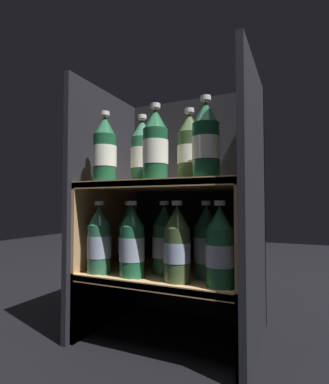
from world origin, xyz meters
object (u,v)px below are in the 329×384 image
Objects in this scene: bottle_upper_front_2 at (206,142)px; bottle_lower_front_0 at (99,241)px; bottle_upper_back_0 at (142,153)px; bottle_upper_back_1 at (190,149)px; bottle_lower_back_0 at (129,239)px; bottle_lower_front_1 at (132,243)px; bottle_lower_back_2 at (207,244)px; bottle_lower_front_2 at (177,246)px; bottle_upper_front_1 at (155,147)px; bottle_upper_front_0 at (105,151)px; bottle_lower_back_1 at (165,241)px; bottle_lower_front_3 at (220,249)px.

bottle_upper_front_2 is 0.48m from bottle_lower_front_0.
bottle_upper_back_0 is 1.00× the size of bottle_upper_back_1.
bottle_upper_back_1 is 0.38m from bottle_lower_back_0.
bottle_upper_back_1 is 1.00× the size of bottle_lower_front_1.
bottle_lower_back_2 is at bearing 106.28° from bottle_upper_front_2.
bottle_lower_front_2 and bottle_lower_back_0 have the same top height.
bottle_upper_front_1 is 1.00× the size of bottle_upper_back_1.
bottle_upper_front_2 reaches higher than bottle_lower_back_2.
bottle_lower_front_1 is (-0.08, 0.00, -0.30)m from bottle_upper_front_1.
bottle_upper_front_1 is at bearing -132.75° from bottle_upper_back_1.
bottle_upper_back_1 reaches higher than bottle_lower_front_1.
bottle_upper_back_0 is at bearing 0.00° from bottle_lower_back_0.
bottle_upper_front_1 and bottle_upper_front_2 have the same top height.
bottle_lower_back_0 is at bearing 54.03° from bottle_lower_front_0.
bottle_lower_back_2 is (0.28, 0.00, -0.00)m from bottle_lower_back_0.
bottle_lower_front_2 is at bearing -95.90° from bottle_upper_back_1.
bottle_upper_front_0 is at bearing 180.00° from bottle_upper_front_2.
bottle_upper_back_0 is at bearing 180.00° from bottle_lower_back_1.
bottle_upper_back_0 is 0.43m from bottle_lower_front_3.
bottle_upper_back_0 reaches higher than bottle_lower_front_2.
bottle_lower_back_2 is at bearing 0.00° from bottle_upper_back_1.
bottle_upper_front_1 is 1.00× the size of bottle_lower_back_1.
bottle_lower_front_0 is at bearing 180.00° from bottle_lower_front_1.
bottle_lower_back_1 is (-0.01, 0.09, -0.30)m from bottle_upper_front_1.
bottle_lower_back_0 is at bearing -180.00° from bottle_lower_back_2.
bottle_lower_front_1 is 1.00× the size of bottle_lower_front_2.
bottle_lower_back_0 and bottle_lower_back_2 have the same top height.
bottle_lower_front_1 is 0.15m from bottle_lower_front_2.
bottle_upper_back_1 is 0.32m from bottle_lower_back_1.
bottle_lower_front_3 is 0.11m from bottle_lower_back_2.
bottle_upper_back_1 is 0.43m from bottle_lower_front_0.
bottle_lower_front_3 is 1.00× the size of bottle_lower_back_1.
bottle_lower_back_2 is at bearing 126.34° from bottle_lower_front_3.
bottle_lower_front_0 is at bearing -180.00° from bottle_upper_front_0.
bottle_upper_front_2 reaches higher than bottle_lower_front_2.
bottle_lower_back_2 is (-0.06, 0.09, -0.00)m from bottle_lower_front_3.
bottle_lower_back_0 is 0.14m from bottle_lower_back_1.
bottle_lower_front_1 is (0.11, -0.00, -0.30)m from bottle_upper_front_0.
bottle_lower_front_0 is at bearing -163.21° from bottle_upper_back_1.
bottle_upper_front_2 is at bearing -73.72° from bottle_lower_back_2.
bottle_lower_front_2 is (0.15, 0.00, 0.00)m from bottle_lower_front_1.
bottle_upper_back_0 is (-0.10, 0.09, 0.00)m from bottle_upper_front_1.
bottle_lower_back_0 is at bearing 63.02° from bottle_upper_front_0.
bottle_lower_back_2 is at bearing 32.71° from bottle_upper_front_1.
bottle_lower_front_3 is (0.39, -0.00, -0.30)m from bottle_upper_front_0.
bottle_upper_front_1 is at bearing -86.63° from bottle_lower_back_1.
bottle_upper_front_2 is 1.00× the size of bottle_lower_back_1.
bottle_lower_back_2 is (0.23, 0.00, -0.30)m from bottle_upper_back_0.
bottle_upper_back_0 is 0.18m from bottle_upper_back_1.
bottle_lower_front_0 is at bearing 180.00° from bottle_lower_front_2.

